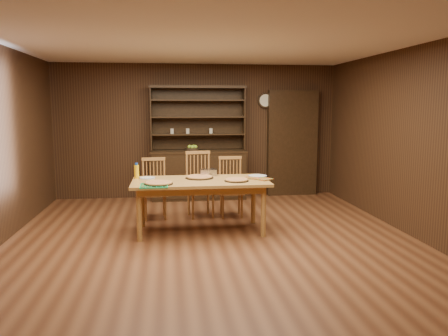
{
  "coord_description": "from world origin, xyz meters",
  "views": [
    {
      "loc": [
        -0.57,
        -5.61,
        1.79
      ],
      "look_at": [
        0.2,
        0.4,
        0.93
      ],
      "focal_mm": 35.0,
      "sensor_mm": 36.0,
      "label": 1
    }
  ],
  "objects": [
    {
      "name": "pizza_right",
      "position": [
        0.36,
        0.32,
        0.77
      ],
      "size": [
        0.34,
        0.34,
        0.04
      ],
      "color": "black",
      "rests_on": "dining_table"
    },
    {
      "name": "room_shell",
      "position": [
        0.0,
        0.0,
        1.58
      ],
      "size": [
        6.0,
        6.0,
        6.0
      ],
      "color": "white",
      "rests_on": "floor"
    },
    {
      "name": "juice_bottle",
      "position": [
        -1.04,
        0.74,
        0.85
      ],
      "size": [
        0.07,
        0.07,
        0.22
      ],
      "color": "yellow",
      "rests_on": "dining_table"
    },
    {
      "name": "chair_right",
      "position": [
        0.43,
        1.34,
        0.51
      ],
      "size": [
        0.41,
        0.39,
        0.97
      ],
      "rotation": [
        0.0,
        0.0,
        -0.02
      ],
      "color": "#A36B38",
      "rests_on": "floor"
    },
    {
      "name": "cooling_rack",
      "position": [
        -0.77,
        0.09,
        0.76
      ],
      "size": [
        0.38,
        0.38,
        0.02
      ],
      "primitive_type": null,
      "rotation": [
        0.0,
        0.0,
        -0.09
      ],
      "color": "#0CA155",
      "rests_on": "dining_table"
    },
    {
      "name": "foil_dish",
      "position": [
        0.01,
        0.86,
        0.8
      ],
      "size": [
        0.24,
        0.18,
        0.1
      ],
      "primitive_type": "cube",
      "rotation": [
        0.0,
        0.0,
        0.01
      ],
      "color": "silver",
      "rests_on": "dining_table"
    },
    {
      "name": "plate_left",
      "position": [
        -0.88,
        0.72,
        0.76
      ],
      "size": [
        0.23,
        0.23,
        0.02
      ],
      "color": "white",
      "rests_on": "dining_table"
    },
    {
      "name": "pot_holder_a",
      "position": [
        0.77,
        0.39,
        0.76
      ],
      "size": [
        0.29,
        0.29,
        0.02
      ],
      "primitive_type": "cube",
      "rotation": [
        0.0,
        0.0,
        0.64
      ],
      "color": "red",
      "rests_on": "dining_table"
    },
    {
      "name": "floor",
      "position": [
        0.0,
        0.0,
        0.0
      ],
      "size": [
        6.0,
        6.0,
        0.0
      ],
      "primitive_type": "plane",
      "color": "brown",
      "rests_on": "ground"
    },
    {
      "name": "plate_right",
      "position": [
        0.74,
        0.69,
        0.76
      ],
      "size": [
        0.28,
        0.28,
        0.02
      ],
      "color": "white",
      "rests_on": "dining_table"
    },
    {
      "name": "pizza_center",
      "position": [
        -0.13,
        0.64,
        0.77
      ],
      "size": [
        0.41,
        0.41,
        0.04
      ],
      "color": "black",
      "rests_on": "dining_table"
    },
    {
      "name": "pizza_left",
      "position": [
        -0.71,
        0.21,
        0.77
      ],
      "size": [
        0.39,
        0.39,
        0.04
      ],
      "color": "black",
      "rests_on": "dining_table"
    },
    {
      "name": "pot_holder_b",
      "position": [
        0.61,
        0.52,
        0.76
      ],
      "size": [
        0.24,
        0.24,
        0.01
      ],
      "primitive_type": "cube",
      "rotation": [
        0.0,
        0.0,
        -0.39
      ],
      "color": "red",
      "rests_on": "dining_table"
    },
    {
      "name": "wall_clock",
      "position": [
        1.35,
        2.96,
        1.9
      ],
      "size": [
        0.3,
        0.05,
        0.3
      ],
      "color": "#301D10",
      "rests_on": "room_shell"
    },
    {
      "name": "chair_center",
      "position": [
        -0.08,
        1.41,
        0.56
      ],
      "size": [
        0.5,
        0.48,
        1.06
      ],
      "rotation": [
        0.0,
        0.0,
        0.17
      ],
      "color": "#A36B38",
      "rests_on": "floor"
    },
    {
      "name": "chair_left",
      "position": [
        -0.81,
        1.36,
        0.51
      ],
      "size": [
        0.43,
        0.41,
        0.97
      ],
      "rotation": [
        0.0,
        0.0,
        0.08
      ],
      "color": "#A36B38",
      "rests_on": "floor"
    },
    {
      "name": "doorway",
      "position": [
        1.9,
        2.9,
        1.05
      ],
      "size": [
        1.0,
        0.18,
        2.1
      ],
      "primitive_type": "cube",
      "color": "#301D10",
      "rests_on": "floor"
    },
    {
      "name": "fruit_bowl",
      "position": [
        -0.12,
        2.69,
        0.98
      ],
      "size": [
        0.26,
        0.26,
        0.12
      ],
      "color": "black",
      "rests_on": "china_hutch"
    },
    {
      "name": "dining_table",
      "position": [
        -0.13,
        0.47,
        0.67
      ],
      "size": [
        1.91,
        0.95,
        0.75
      ],
      "color": "#B0833D",
      "rests_on": "floor"
    },
    {
      "name": "china_hutch",
      "position": [
        -0.0,
        2.75,
        0.6
      ],
      "size": [
        1.84,
        0.52,
        2.17
      ],
      "color": "#301D10",
      "rests_on": "floor"
    }
  ]
}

